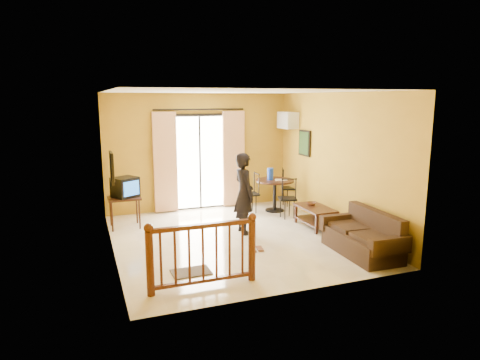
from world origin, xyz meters
name	(u,v)px	position (x,y,z in m)	size (l,w,h in m)	color
ground	(234,238)	(0.00, 0.00, 0.00)	(5.00, 5.00, 0.00)	beige
room_shell	(234,151)	(0.00, 0.00, 1.70)	(5.00, 5.00, 5.00)	white
balcony_door	(200,161)	(0.00, 2.43, 1.19)	(2.25, 0.14, 2.46)	black
tv_table	(124,201)	(-1.90, 1.50, 0.58)	(0.66, 0.55, 0.65)	black
television	(125,187)	(-1.87, 1.49, 0.86)	(0.61, 0.60, 0.42)	black
picture_left	(112,168)	(-2.22, -0.20, 1.55)	(0.05, 0.42, 0.52)	black
dining_table	(275,186)	(1.62, 1.61, 0.60)	(0.92, 0.92, 0.76)	black
water_jug	(270,174)	(1.52, 1.66, 0.90)	(0.15, 0.15, 0.28)	#153AC6
serving_tray	(281,180)	(1.73, 1.51, 0.77)	(0.28, 0.18, 0.02)	white
dining_chairs	(275,212)	(1.60, 1.52, 0.00)	(1.66, 1.51, 0.95)	black
air_conditioner	(288,120)	(2.09, 1.95, 2.15)	(0.31, 0.60, 0.40)	silver
botanical_print	(305,143)	(2.22, 1.30, 1.65)	(0.05, 0.50, 0.60)	black
coffee_table	(315,214)	(1.85, 0.11, 0.29)	(0.55, 0.98, 0.43)	black
bowl	(311,204)	(1.85, 0.28, 0.47)	(0.20, 0.20, 0.06)	brown
sofa	(364,238)	(1.85, -1.57, 0.28)	(0.78, 1.61, 0.76)	#311F13
standing_person	(244,193)	(0.31, 0.28, 0.81)	(0.59, 0.39, 1.63)	black
stair_balustrade	(203,250)	(-1.15, -1.90, 0.56)	(1.63, 0.13, 1.04)	#471E0F
doormat	(191,272)	(-1.19, -1.33, 0.01)	(0.60, 0.40, 0.02)	#514740
sandals	(256,249)	(0.15, -0.75, 0.01)	(0.28, 0.26, 0.03)	brown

